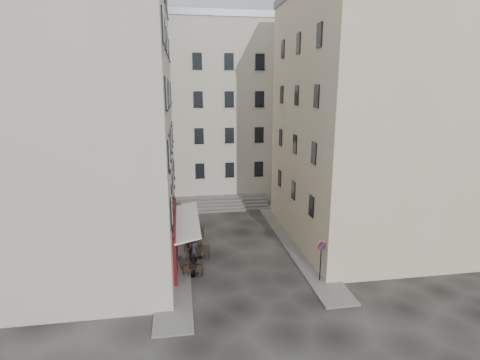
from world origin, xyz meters
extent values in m
plane|color=black|center=(0.00, 0.00, 0.00)|extent=(90.00, 90.00, 0.00)
cube|color=slate|center=(-4.50, 4.00, 0.06)|extent=(2.00, 22.00, 0.12)
cube|color=slate|center=(4.50, 3.00, 0.06)|extent=(2.00, 18.00, 0.12)
cube|color=#BCB4A1|center=(-10.50, 3.00, 10.00)|extent=(12.00, 16.00, 20.00)
cube|color=beige|center=(10.50, 3.50, 9.00)|extent=(12.00, 14.00, 18.00)
cube|color=#BCB4A1|center=(-1.00, 19.00, 9.00)|extent=(18.00, 10.00, 18.00)
cube|color=slate|center=(-1.00, 19.00, 18.30)|extent=(18.20, 10.20, 0.60)
cube|color=#4A0D0A|center=(-4.42, 1.00, 1.75)|extent=(0.25, 7.00, 3.50)
cube|color=black|center=(-4.38, 1.00, 1.40)|extent=(0.06, 3.85, 2.00)
cube|color=white|center=(-3.60, 1.00, 2.95)|extent=(1.58, 7.30, 0.41)
cube|color=#605E5B|center=(0.00, 11.90, 0.10)|extent=(9.00, 1.80, 0.20)
cube|color=#605E5B|center=(0.00, 12.35, 0.30)|extent=(9.00, 1.80, 0.20)
cube|color=#605E5B|center=(0.00, 12.80, 0.50)|extent=(9.00, 1.80, 0.20)
cube|color=#605E5B|center=(0.00, 13.25, 0.70)|extent=(9.00, 1.80, 0.20)
cylinder|color=black|center=(-3.25, -1.00, 0.45)|extent=(0.10, 0.10, 0.90)
sphere|color=black|center=(-3.25, -1.00, 0.92)|extent=(0.12, 0.12, 0.12)
cylinder|color=black|center=(-3.25, 2.50, 0.45)|extent=(0.10, 0.10, 0.90)
sphere|color=black|center=(-3.25, 2.50, 0.92)|extent=(0.12, 0.12, 0.12)
cylinder|color=black|center=(-3.25, 6.00, 0.45)|extent=(0.10, 0.10, 0.90)
sphere|color=black|center=(-3.25, 6.00, 0.92)|extent=(0.12, 0.12, 0.12)
cylinder|color=black|center=(4.23, -3.12, 1.31)|extent=(0.07, 0.07, 2.62)
cylinder|color=#AB260B|center=(4.23, -3.13, 2.36)|extent=(0.61, 0.09, 0.61)
cylinder|color=navy|center=(4.23, -3.15, 2.36)|extent=(0.44, 0.08, 0.44)
cube|color=#AB260B|center=(4.23, -3.18, 2.36)|extent=(0.36, 0.06, 0.36)
cylinder|color=black|center=(-3.35, -1.29, 0.06)|extent=(0.33, 0.33, 0.02)
cylinder|color=black|center=(-3.35, -1.29, 0.36)|extent=(0.05, 0.05, 0.63)
cylinder|color=black|center=(-3.35, -1.29, 0.65)|extent=(0.54, 0.54, 0.04)
cube|color=black|center=(-2.94, -1.29, 0.41)|extent=(0.34, 0.34, 0.81)
cube|color=black|center=(-3.76, -1.20, 0.41)|extent=(0.34, 0.34, 0.81)
cylinder|color=black|center=(-3.32, -1.01, 0.07)|extent=(0.36, 0.36, 0.02)
cylinder|color=black|center=(-3.32, -1.01, 0.40)|extent=(0.05, 0.05, 0.70)
cylinder|color=black|center=(-3.32, -1.01, 0.72)|extent=(0.60, 0.60, 0.04)
cube|color=black|center=(-2.87, -1.01, 0.45)|extent=(0.38, 0.38, 0.91)
cube|color=black|center=(-3.77, -0.91, 0.45)|extent=(0.38, 0.38, 0.91)
cylinder|color=black|center=(-2.78, 1.30, 0.07)|extent=(0.38, 0.38, 0.02)
cylinder|color=black|center=(-2.78, 1.30, 0.43)|extent=(0.05, 0.05, 0.75)
cylinder|color=black|center=(-2.78, 1.30, 0.77)|extent=(0.64, 0.64, 0.04)
cube|color=black|center=(-2.30, 1.30, 0.48)|extent=(0.41, 0.41, 0.96)
cube|color=black|center=(-3.26, 1.41, 0.48)|extent=(0.41, 0.41, 0.96)
cylinder|color=black|center=(-3.20, 2.25, 0.07)|extent=(0.36, 0.36, 0.02)
cylinder|color=black|center=(-3.20, 2.25, 0.40)|extent=(0.05, 0.05, 0.71)
cylinder|color=black|center=(-3.20, 2.25, 0.73)|extent=(0.61, 0.61, 0.04)
cube|color=black|center=(-2.75, 2.25, 0.46)|extent=(0.38, 0.38, 0.91)
cube|color=black|center=(-3.66, 2.35, 0.46)|extent=(0.38, 0.38, 0.91)
cylinder|color=black|center=(-2.92, 5.01, 0.07)|extent=(0.37, 0.37, 0.02)
cylinder|color=black|center=(-2.92, 5.01, 0.41)|extent=(0.05, 0.05, 0.72)
cylinder|color=black|center=(-2.92, 5.01, 0.74)|extent=(0.62, 0.62, 0.04)
cube|color=black|center=(-2.46, 5.01, 0.47)|extent=(0.39, 0.39, 0.93)
cube|color=black|center=(-3.39, 5.12, 0.47)|extent=(0.39, 0.39, 0.93)
imported|color=black|center=(-3.20, 0.84, 0.87)|extent=(0.66, 0.45, 1.74)
camera|label=1|loc=(-3.80, -22.75, 11.38)|focal=28.00mm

